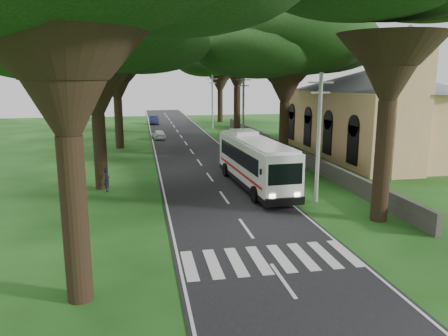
{
  "coord_description": "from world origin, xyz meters",
  "views": [
    {
      "loc": [
        -5.17,
        -18.92,
        7.75
      ],
      "look_at": [
        -0.2,
        7.01,
        2.2
      ],
      "focal_mm": 35.0,
      "sensor_mm": 36.0,
      "label": 1
    }
  ],
  "objects_px": {
    "church": "(374,105)",
    "pole_near": "(319,136)",
    "distant_car_b": "(154,120)",
    "pedestrian": "(107,180)",
    "distant_car_a": "(159,134)",
    "pole_mid": "(243,111)",
    "coach_bus": "(255,161)",
    "pole_far": "(212,101)"
  },
  "relations": [
    {
      "from": "church",
      "to": "pole_near",
      "type": "relative_size",
      "value": 3.0
    },
    {
      "from": "distant_car_b",
      "to": "church",
      "type": "bearing_deg",
      "value": -59.53
    },
    {
      "from": "pedestrian",
      "to": "church",
      "type": "bearing_deg",
      "value": -73.25
    },
    {
      "from": "distant_car_a",
      "to": "distant_car_b",
      "type": "height_order",
      "value": "distant_car_b"
    },
    {
      "from": "pedestrian",
      "to": "pole_mid",
      "type": "bearing_deg",
      "value": -46.86
    },
    {
      "from": "pole_mid",
      "to": "distant_car_a",
      "type": "height_order",
      "value": "pole_mid"
    },
    {
      "from": "distant_car_a",
      "to": "pedestrian",
      "type": "bearing_deg",
      "value": 72.3
    },
    {
      "from": "pole_near",
      "to": "pole_mid",
      "type": "bearing_deg",
      "value": 90.0
    },
    {
      "from": "pole_mid",
      "to": "coach_bus",
      "type": "height_order",
      "value": "pole_mid"
    },
    {
      "from": "church",
      "to": "distant_car_a",
      "type": "xyz_separation_m",
      "value": [
        -20.86,
        14.54,
        -4.27
      ]
    },
    {
      "from": "coach_bus",
      "to": "pole_far",
      "type": "bearing_deg",
      "value": 82.61
    },
    {
      "from": "pole_near",
      "to": "pole_mid",
      "type": "distance_m",
      "value": 20.0
    },
    {
      "from": "pole_near",
      "to": "distant_car_a",
      "type": "relative_size",
      "value": 2.26
    },
    {
      "from": "church",
      "to": "pole_far",
      "type": "distance_m",
      "value": 27.41
    },
    {
      "from": "pole_mid",
      "to": "coach_bus",
      "type": "relative_size",
      "value": 0.68
    },
    {
      "from": "pole_near",
      "to": "pole_far",
      "type": "height_order",
      "value": "same"
    },
    {
      "from": "pole_far",
      "to": "pole_mid",
      "type": "bearing_deg",
      "value": -90.0
    },
    {
      "from": "church",
      "to": "pole_mid",
      "type": "xyz_separation_m",
      "value": [
        -12.36,
        4.45,
        -0.73
      ]
    },
    {
      "from": "church",
      "to": "pedestrian",
      "type": "distance_m",
      "value": 27.81
    },
    {
      "from": "distant_car_a",
      "to": "distant_car_b",
      "type": "relative_size",
      "value": 0.84
    },
    {
      "from": "pole_mid",
      "to": "distant_car_b",
      "type": "relative_size",
      "value": 1.9
    },
    {
      "from": "pole_far",
      "to": "distant_car_a",
      "type": "bearing_deg",
      "value": -130.61
    },
    {
      "from": "pole_mid",
      "to": "pole_near",
      "type": "bearing_deg",
      "value": -90.0
    },
    {
      "from": "pole_near",
      "to": "distant_car_b",
      "type": "bearing_deg",
      "value": 99.98
    },
    {
      "from": "church",
      "to": "distant_car_a",
      "type": "height_order",
      "value": "church"
    },
    {
      "from": "church",
      "to": "distant_car_b",
      "type": "bearing_deg",
      "value": 122.47
    },
    {
      "from": "church",
      "to": "pole_far",
      "type": "height_order",
      "value": "church"
    },
    {
      "from": "pole_mid",
      "to": "pole_far",
      "type": "relative_size",
      "value": 1.0
    },
    {
      "from": "church",
      "to": "pole_mid",
      "type": "distance_m",
      "value": 13.16
    },
    {
      "from": "pole_far",
      "to": "distant_car_b",
      "type": "bearing_deg",
      "value": 135.59
    },
    {
      "from": "pole_far",
      "to": "pedestrian",
      "type": "height_order",
      "value": "pole_far"
    },
    {
      "from": "distant_car_b",
      "to": "pedestrian",
      "type": "relative_size",
      "value": 2.52
    },
    {
      "from": "distant_car_b",
      "to": "pedestrian",
      "type": "bearing_deg",
      "value": -98.07
    },
    {
      "from": "coach_bus",
      "to": "distant_car_b",
      "type": "height_order",
      "value": "coach_bus"
    },
    {
      "from": "distant_car_b",
      "to": "pedestrian",
      "type": "xyz_separation_m",
      "value": [
        -4.59,
        -43.2,
        0.11
      ]
    },
    {
      "from": "distant_car_b",
      "to": "coach_bus",
      "type": "bearing_deg",
      "value": -84.6
    },
    {
      "from": "distant_car_a",
      "to": "church",
      "type": "bearing_deg",
      "value": 137.85
    },
    {
      "from": "pole_mid",
      "to": "distant_car_a",
      "type": "distance_m",
      "value": 13.66
    },
    {
      "from": "church",
      "to": "coach_bus",
      "type": "relative_size",
      "value": 2.04
    },
    {
      "from": "pole_near",
      "to": "coach_bus",
      "type": "distance_m",
      "value": 5.82
    },
    {
      "from": "pole_far",
      "to": "coach_bus",
      "type": "relative_size",
      "value": 0.68
    },
    {
      "from": "coach_bus",
      "to": "distant_car_a",
      "type": "bearing_deg",
      "value": 99.69
    }
  ]
}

